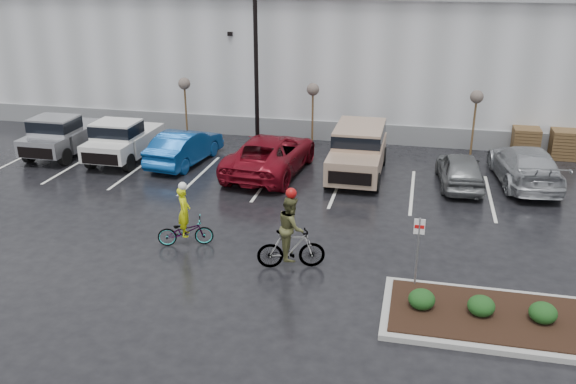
% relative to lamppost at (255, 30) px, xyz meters
% --- Properties ---
extents(ground, '(120.00, 120.00, 0.00)m').
position_rel_lamppost_xyz_m(ground, '(4.00, -12.00, -5.69)').
color(ground, black).
rests_on(ground, ground).
extents(warehouse, '(60.50, 15.50, 7.20)m').
position_rel_lamppost_xyz_m(warehouse, '(4.00, 9.99, -2.04)').
color(warehouse, '#AEB2B3').
rests_on(warehouse, ground).
extents(wooded_ridge, '(80.00, 25.00, 6.00)m').
position_rel_lamppost_xyz_m(wooded_ridge, '(4.00, 33.00, -2.69)').
color(wooded_ridge, '#243717').
rests_on(wooded_ridge, ground).
extents(lamppost, '(0.50, 1.00, 9.22)m').
position_rel_lamppost_xyz_m(lamppost, '(0.00, 0.00, 0.00)').
color(lamppost, black).
rests_on(lamppost, ground).
extents(sapling_west, '(0.60, 0.60, 3.20)m').
position_rel_lamppost_xyz_m(sapling_west, '(-4.00, 1.00, -2.96)').
color(sapling_west, '#48341D').
rests_on(sapling_west, ground).
extents(sapling_mid, '(0.60, 0.60, 3.20)m').
position_rel_lamppost_xyz_m(sapling_mid, '(2.50, 1.00, -2.96)').
color(sapling_mid, '#48341D').
rests_on(sapling_mid, ground).
extents(sapling_east, '(0.60, 0.60, 3.20)m').
position_rel_lamppost_xyz_m(sapling_east, '(10.00, 1.00, -2.96)').
color(sapling_east, '#48341D').
rests_on(sapling_east, ground).
extents(pallet_stack_a, '(1.20, 1.20, 1.35)m').
position_rel_lamppost_xyz_m(pallet_stack_a, '(12.50, 2.00, -5.01)').
color(pallet_stack_a, '#48341D').
rests_on(pallet_stack_a, ground).
extents(pallet_stack_b, '(1.20, 1.20, 1.35)m').
position_rel_lamppost_xyz_m(pallet_stack_b, '(14.20, 2.00, -5.01)').
color(pallet_stack_b, '#48341D').
rests_on(pallet_stack_b, ground).
extents(curb_island, '(8.00, 3.00, 0.15)m').
position_rel_lamppost_xyz_m(curb_island, '(11.00, -13.00, -5.61)').
color(curb_island, gray).
rests_on(curb_island, ground).
extents(mulch_bed, '(7.60, 2.60, 0.04)m').
position_rel_lamppost_xyz_m(mulch_bed, '(11.00, -13.00, -5.52)').
color(mulch_bed, black).
rests_on(mulch_bed, curb_island).
extents(shrub_a, '(0.70, 0.70, 0.52)m').
position_rel_lamppost_xyz_m(shrub_a, '(8.00, -13.00, -5.27)').
color(shrub_a, '#133814').
rests_on(shrub_a, curb_island).
extents(shrub_b, '(0.70, 0.70, 0.52)m').
position_rel_lamppost_xyz_m(shrub_b, '(9.50, -13.00, -5.27)').
color(shrub_b, '#133814').
rests_on(shrub_b, curb_island).
extents(shrub_c, '(0.70, 0.70, 0.52)m').
position_rel_lamppost_xyz_m(shrub_c, '(11.00, -13.00, -5.27)').
color(shrub_c, '#133814').
rests_on(shrub_c, curb_island).
extents(fire_lane_sign, '(0.30, 0.05, 2.20)m').
position_rel_lamppost_xyz_m(fire_lane_sign, '(7.80, -11.80, -4.28)').
color(fire_lane_sign, gray).
rests_on(fire_lane_sign, ground).
extents(pickup_silver, '(2.10, 5.20, 1.96)m').
position_rel_lamppost_xyz_m(pickup_silver, '(-8.78, -2.24, -4.71)').
color(pickup_silver, '#A0A2A8').
rests_on(pickup_silver, ground).
extents(pickup_white, '(2.10, 5.20, 1.96)m').
position_rel_lamppost_xyz_m(pickup_white, '(-5.61, -2.37, -4.71)').
color(pickup_white, silver).
rests_on(pickup_white, ground).
extents(car_blue, '(2.23, 4.85, 1.54)m').
position_rel_lamppost_xyz_m(car_blue, '(-2.71, -2.55, -4.91)').
color(car_blue, navy).
rests_on(car_blue, ground).
extents(car_red, '(3.28, 6.25, 1.68)m').
position_rel_lamppost_xyz_m(car_red, '(1.39, -2.97, -4.85)').
color(car_red, maroon).
rests_on(car_red, ground).
extents(suv_tan, '(2.20, 5.10, 2.06)m').
position_rel_lamppost_xyz_m(suv_tan, '(5.10, -2.54, -4.66)').
color(suv_tan, '#9F836C').
rests_on(suv_tan, ground).
extents(car_grey, '(2.00, 4.26, 1.41)m').
position_rel_lamppost_xyz_m(car_grey, '(9.33, -2.88, -4.98)').
color(car_grey, slate).
rests_on(car_grey, ground).
extents(car_far_silver, '(2.80, 5.64, 1.58)m').
position_rel_lamppost_xyz_m(car_far_silver, '(11.95, -2.01, -4.90)').
color(car_far_silver, '#A6A9AD').
rests_on(car_far_silver, ground).
extents(cyclist_hivis, '(1.90, 1.17, 2.18)m').
position_rel_lamppost_xyz_m(cyclist_hivis, '(0.44, -10.50, -5.01)').
color(cyclist_hivis, '#3F3F44').
rests_on(cyclist_hivis, ground).
extents(cyclist_olive, '(2.06, 1.09, 2.57)m').
position_rel_lamppost_xyz_m(cyclist_olive, '(4.11, -11.26, -4.76)').
color(cyclist_olive, '#3F3F44').
rests_on(cyclist_olive, ground).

